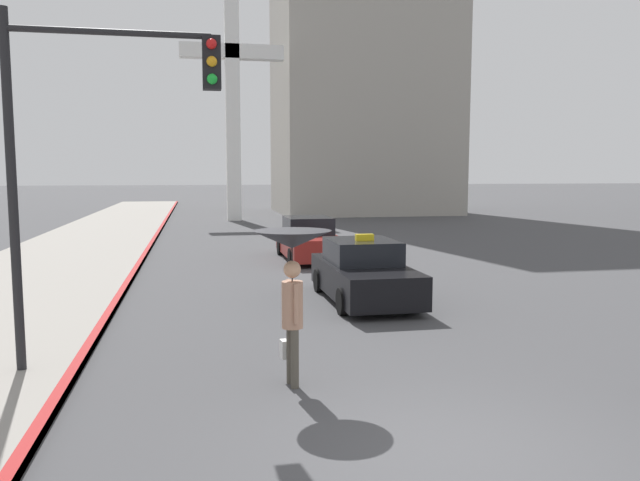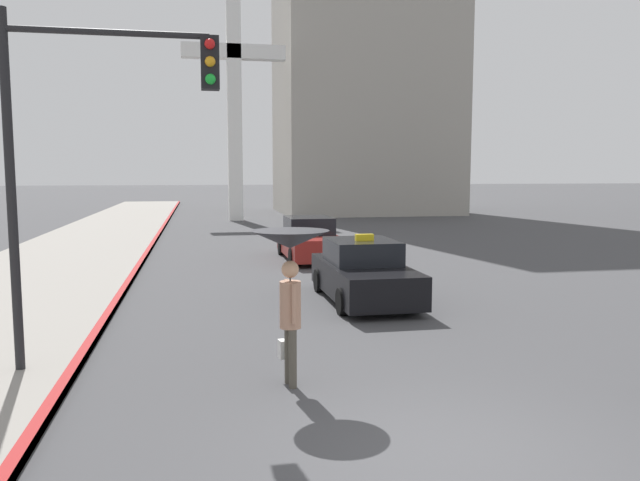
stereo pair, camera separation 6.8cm
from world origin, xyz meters
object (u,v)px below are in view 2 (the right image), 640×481
at_px(taxi, 364,273).
at_px(sedan_red, 310,240).
at_px(traffic_light, 96,127).
at_px(monument_cross, 234,88).
at_px(pedestrian_with_umbrella, 290,259).

bearing_deg(taxi, sedan_red, -89.90).
height_order(sedan_red, traffic_light, traffic_light).
bearing_deg(monument_cross, pedestrian_with_umbrella, -91.98).
height_order(taxi, sedan_red, taxi).
bearing_deg(monument_cross, taxi, -86.70).
relative_size(taxi, sedan_red, 0.95).
relative_size(sedan_red, traffic_light, 0.84).
bearing_deg(traffic_light, taxi, 40.39).
distance_m(traffic_light, monument_cross, 31.65).
bearing_deg(taxi, pedestrian_with_umbrella, 65.18).
height_order(pedestrian_with_umbrella, monument_cross, monument_cross).
bearing_deg(sedan_red, taxi, 90.10).
bearing_deg(monument_cross, traffic_light, -97.11).
xyz_separation_m(sedan_red, pedestrian_with_umbrella, (-2.63, -13.17, 1.20)).
xyz_separation_m(taxi, traffic_light, (-5.40, -4.60, 3.12)).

